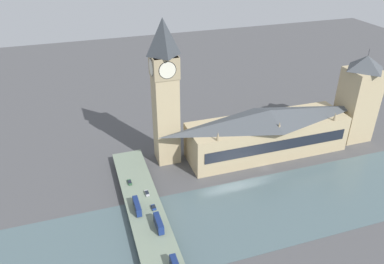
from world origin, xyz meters
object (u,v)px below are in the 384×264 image
(victoria_tower, at_px, (358,98))
(double_decker_bus_rear, at_px, (159,223))
(parliament_hall, at_px, (267,132))
(clock_tower, at_px, (165,90))
(car_southbound_mid, at_px, (130,182))
(car_northbound_lead, at_px, (154,207))
(road_bridge, at_px, (152,230))
(car_northbound_tail, at_px, (147,193))
(double_decker_bus_lead, at_px, (137,206))

(victoria_tower, distance_m, double_decker_bus_rear, 147.76)
(parliament_hall, xyz_separation_m, clock_tower, (11.54, 58.10, 29.67))
(victoria_tower, height_order, car_southbound_mid, victoria_tower)
(clock_tower, bearing_deg, double_decker_bus_rear, 161.63)
(car_northbound_lead, bearing_deg, victoria_tower, -76.14)
(road_bridge, height_order, car_northbound_tail, car_northbound_tail)
(clock_tower, xyz_separation_m, road_bridge, (-58.00, 22.70, -39.97))
(clock_tower, relative_size, car_northbound_tail, 17.73)
(victoria_tower, xyz_separation_m, road_bridge, (-46.52, 141.81, -23.36))
(clock_tower, xyz_separation_m, double_decker_bus_lead, (-44.44, 26.28, -36.48))
(double_decker_bus_rear, relative_size, car_northbound_tail, 2.26)
(car_northbound_lead, relative_size, car_northbound_tail, 0.84)
(clock_tower, height_order, car_northbound_tail, clock_tower)
(clock_tower, relative_size, car_northbound_lead, 21.07)
(double_decker_bus_rear, bearing_deg, victoria_tower, -71.18)
(parliament_hall, distance_m, car_southbound_mid, 85.39)
(parliament_hall, xyz_separation_m, car_northbound_tail, (-22.68, 77.60, -8.68))
(parliament_hall, height_order, car_southbound_mid, parliament_hall)
(car_northbound_tail, bearing_deg, clock_tower, -29.67)
(clock_tower, xyz_separation_m, car_northbound_tail, (-34.22, 19.50, -38.35))
(car_southbound_mid, bearing_deg, double_decker_bus_lead, 179.52)
(parliament_hall, xyz_separation_m, car_southbound_mid, (-11.21, 84.20, -8.73))
(double_decker_bus_lead, bearing_deg, car_northbound_tail, -33.56)
(victoria_tower, relative_size, double_decker_bus_rear, 5.58)
(parliament_hall, height_order, car_northbound_lead, parliament_hall)
(car_southbound_mid, bearing_deg, road_bridge, -174.49)
(parliament_hall, relative_size, car_southbound_mid, 20.44)
(road_bridge, relative_size, double_decker_bus_lead, 11.92)
(double_decker_bus_lead, bearing_deg, road_bridge, -165.20)
(car_northbound_lead, bearing_deg, car_southbound_mid, 17.85)
(parliament_hall, relative_size, double_decker_bus_rear, 9.16)
(car_northbound_lead, bearing_deg, car_northbound_tail, 3.68)
(road_bridge, xyz_separation_m, double_decker_bus_lead, (13.55, 3.58, 3.50))
(clock_tower, relative_size, victoria_tower, 1.41)
(parliament_hall, bearing_deg, double_decker_bus_rear, 121.30)
(road_bridge, xyz_separation_m, car_northbound_lead, (12.50, -3.93, 1.61))
(clock_tower, distance_m, car_northbound_tail, 54.97)
(car_northbound_lead, distance_m, car_northbound_tail, 11.30)
(parliament_hall, relative_size, car_northbound_lead, 24.55)
(double_decker_bus_rear, bearing_deg, road_bridge, 77.22)
(road_bridge, bearing_deg, double_decker_bus_rear, -102.78)
(double_decker_bus_rear, distance_m, car_northbound_tail, 24.58)
(victoria_tower, distance_m, road_bridge, 151.06)
(road_bridge, xyz_separation_m, car_southbound_mid, (35.25, 3.40, 1.58))
(victoria_tower, relative_size, car_southbound_mid, 12.46)
(double_decker_bus_rear, xyz_separation_m, car_southbound_mid, (35.98, 6.60, -2.07))
(clock_tower, height_order, road_bridge, clock_tower)
(double_decker_bus_rear, bearing_deg, car_northbound_lead, -3.16)
(double_decker_bus_rear, height_order, car_northbound_tail, double_decker_bus_rear)
(clock_tower, distance_m, double_decker_bus_rear, 71.75)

